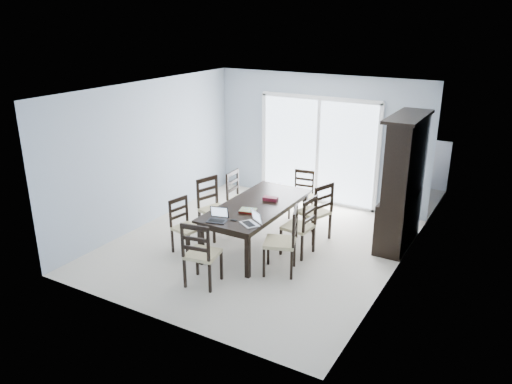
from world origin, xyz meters
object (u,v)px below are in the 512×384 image
chair_right_near (287,234)px  chair_end_far (303,189)px  china_hutch (403,184)px  game_box (270,199)px  chair_left_mid (212,201)px  chair_left_far (238,192)px  dining_table (257,208)px  hot_tub (318,161)px  laptop_silver (249,222)px  chair_left_near (183,220)px  cell_phone (234,220)px  laptop_dark (217,218)px  chair_right_far (318,206)px  chair_right_mid (303,220)px  chair_end_near (199,248)px

chair_right_near → chair_end_far: bearing=-0.6°
china_hutch → game_box: (-1.91, -1.00, -0.29)m
chair_left_mid → chair_left_far: (0.12, 0.67, -0.03)m
dining_table → hot_tub: (-0.44, 3.58, -0.15)m
chair_end_far → chair_right_near: bearing=101.3°
laptop_silver → game_box: 1.07m
chair_left_near → chair_left_far: (0.15, 1.43, 0.05)m
dining_table → chair_right_near: bearing=-34.5°
chair_right_near → chair_end_far: chair_right_near is taller
cell_phone → hot_tub: 4.39m
game_box → hot_tub: hot_tub is taller
chair_end_far → game_box: bearing=83.5°
chair_right_near → laptop_dark: bearing=89.8°
cell_phone → chair_right_far: bearing=57.6°
china_hutch → chair_left_far: size_ratio=1.93×
chair_right_near → chair_right_mid: chair_right_near is taller
chair_right_mid → chair_end_near: (-0.83, -1.64, 0.00)m
dining_table → chair_left_far: (-0.79, 0.68, -0.07)m
game_box → chair_right_far: bearing=34.0°
dining_table → chair_right_far: 1.06m
chair_end_near → chair_end_far: 3.17m
chair_right_near → game_box: size_ratio=4.91×
china_hutch → chair_right_mid: bearing=-135.9°
laptop_dark → china_hutch: bearing=30.7°
chair_right_far → cell_phone: (-0.75, -1.48, 0.12)m
chair_left_near → laptop_dark: (0.79, -0.18, 0.25)m
dining_table → china_hutch: 2.41m
laptop_silver → cell_phone: laptop_silver is taller
china_hutch → cell_phone: (-1.98, -2.03, -0.32)m
chair_right_near → chair_right_mid: size_ratio=1.05×
laptop_silver → cell_phone: 0.29m
chair_left_far → laptop_silver: (1.12, -1.48, 0.20)m
china_hutch → game_box: 2.17m
chair_left_far → hot_tub: 2.92m
chair_right_near → hot_tub: (-1.28, 4.16, -0.11)m
chair_left_near → chair_right_mid: 1.94m
chair_end_far → cell_phone: (-0.04, -2.38, 0.21)m
dining_table → china_hutch: size_ratio=1.00×
chair_left_mid → hot_tub: chair_left_mid is taller
chair_left_near → hot_tub: hot_tub is taller
dining_table → chair_right_mid: (0.81, 0.07, -0.07)m
chair_end_near → laptop_silver: (0.35, 0.77, 0.19)m
laptop_dark → cell_phone: (0.20, 0.16, -0.04)m
game_box → hot_tub: bearing=99.5°
chair_end_far → chair_right_far: bearing=120.3°
chair_left_far → chair_right_far: bearing=88.1°
chair_left_near → laptop_dark: bearing=87.3°
chair_left_far → cell_phone: (0.84, -1.46, 0.15)m
chair_right_near → chair_right_mid: 0.65m
chair_left_far → laptop_dark: size_ratio=3.47×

